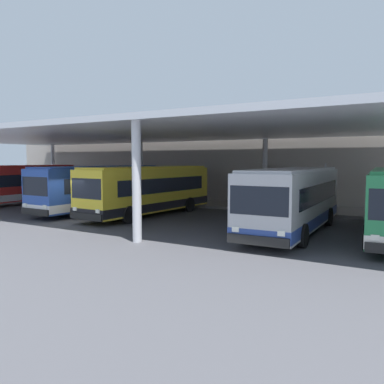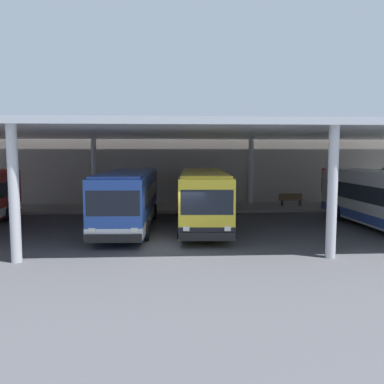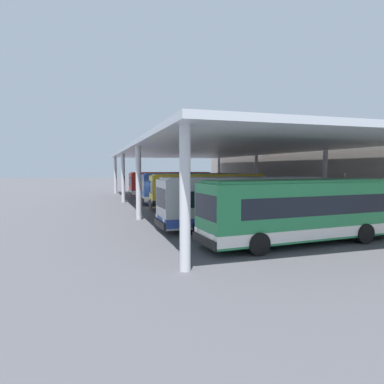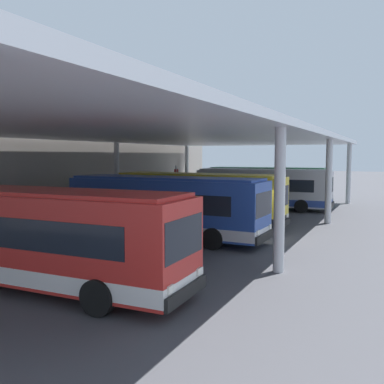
% 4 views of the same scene
% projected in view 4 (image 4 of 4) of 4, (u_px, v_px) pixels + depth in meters
% --- Properties ---
extents(ground_plane, '(200.00, 200.00, 0.00)m').
position_uv_depth(ground_plane, '(260.00, 237.00, 22.12)').
color(ground_plane, '#47474C').
extents(platform_kerb, '(42.00, 4.50, 0.18)m').
position_uv_depth(platform_kerb, '(83.00, 220.00, 27.19)').
color(platform_kerb, gray).
rests_on(platform_kerb, ground).
extents(station_building_facade, '(48.00, 1.60, 6.58)m').
position_uv_depth(station_building_facade, '(44.00, 170.00, 28.32)').
color(station_building_facade, '#ADA399').
rests_on(station_building_facade, ground).
extents(canopy_shelter, '(40.00, 17.00, 5.55)m').
position_uv_depth(canopy_shelter, '(168.00, 137.00, 24.04)').
color(canopy_shelter, silver).
rests_on(canopy_shelter, ground).
extents(bus_nearest_bay, '(2.90, 10.59, 3.17)m').
position_uv_depth(bus_nearest_bay, '(38.00, 237.00, 13.52)').
color(bus_nearest_bay, red).
rests_on(bus_nearest_bay, ground).
extents(bus_second_bay, '(2.90, 10.59, 3.17)m').
position_uv_depth(bus_second_bay, '(165.00, 207.00, 21.52)').
color(bus_second_bay, '#284CA8').
rests_on(bus_second_bay, ground).
extents(bus_middle_bay, '(3.10, 10.65, 3.17)m').
position_uv_depth(bus_middle_bay, '(197.00, 199.00, 25.33)').
color(bus_middle_bay, yellow).
rests_on(bus_middle_bay, ground).
extents(bus_far_bay, '(2.93, 10.60, 3.17)m').
position_uv_depth(bus_far_bay, '(263.00, 188.00, 33.59)').
color(bus_far_bay, '#B7B7BC').
rests_on(bus_far_bay, ground).
extents(bus_departing, '(3.25, 10.68, 3.17)m').
position_uv_depth(bus_departing, '(267.00, 184.00, 38.15)').
color(bus_departing, '#28844C').
rests_on(bus_departing, ground).
extents(bench_waiting, '(1.80, 0.45, 0.92)m').
position_uv_depth(bench_waiting, '(154.00, 199.00, 35.19)').
color(bench_waiting, brown).
rests_on(bench_waiting, platform_kerb).
extents(banner_sign, '(0.70, 0.12, 3.20)m').
position_uv_depth(banner_sign, '(176.00, 182.00, 36.81)').
color(banner_sign, '#B2B2B7').
rests_on(banner_sign, platform_kerb).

